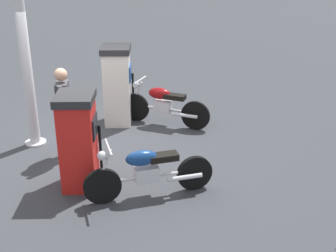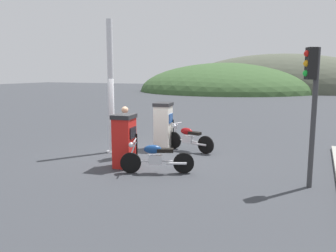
% 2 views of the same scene
% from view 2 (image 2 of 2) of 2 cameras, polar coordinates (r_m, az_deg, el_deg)
% --- Properties ---
extents(ground_plane, '(120.00, 120.00, 0.00)m').
position_cam_2_polar(ground_plane, '(11.36, -4.19, -4.99)').
color(ground_plane, '#383A3F').
extents(fuel_pump_near, '(0.66, 0.76, 1.54)m').
position_cam_2_polar(fuel_pump_near, '(10.01, -7.21, -2.37)').
color(fuel_pump_near, red).
rests_on(fuel_pump_near, ground).
extents(fuel_pump_far, '(0.68, 0.78, 1.65)m').
position_cam_2_polar(fuel_pump_far, '(12.30, -0.78, 0.10)').
color(fuel_pump_far, silver).
rests_on(fuel_pump_far, ground).
extents(motorcycle_near_pump, '(1.87, 0.93, 0.92)m').
position_cam_2_polar(motorcycle_near_pump, '(9.38, -2.01, -5.22)').
color(motorcycle_near_pump, black).
rests_on(motorcycle_near_pump, ground).
extents(motorcycle_far_pump, '(1.91, 0.74, 0.94)m').
position_cam_2_polar(motorcycle_far_pump, '(12.00, 3.39, -1.95)').
color(motorcycle_far_pump, black).
rests_on(motorcycle_far_pump, ground).
extents(attendant_person, '(0.27, 0.58, 1.65)m').
position_cam_2_polar(attendant_person, '(11.06, -7.08, -0.41)').
color(attendant_person, '#1E1E2D').
rests_on(attendant_person, ground).
extents(roadside_traffic_light, '(0.40, 0.30, 3.28)m').
position_cam_2_polar(roadside_traffic_light, '(8.61, 22.65, 5.13)').
color(roadside_traffic_light, '#38383A').
rests_on(roadside_traffic_light, ground).
extents(canopy_support_pole, '(0.40, 0.40, 4.42)m').
position_cam_2_polar(canopy_support_pole, '(11.75, -9.41, 5.93)').
color(canopy_support_pole, silver).
rests_on(canopy_support_pole, ground).
extents(distant_hill_main, '(30.08, 16.05, 10.42)m').
position_cam_2_polar(distant_hill_main, '(51.47, 17.73, 5.51)').
color(distant_hill_main, '#4C5142').
rests_on(distant_hill_main, ground).
extents(distant_hill_secondary, '(25.49, 26.05, 8.05)m').
position_cam_2_polar(distant_hill_secondary, '(51.04, 10.11, 5.76)').
color(distant_hill_secondary, '#38562D').
rests_on(distant_hill_secondary, ground).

